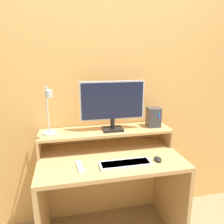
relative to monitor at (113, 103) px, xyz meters
The scene contains 9 objects.
wall_back 0.22m from the monitor, 105.72° to the left, with size 6.00×0.05×2.50m.
desk 0.64m from the monitor, 108.74° to the right, with size 1.11×0.63×0.76m.
monitor_shelf 0.26m from the monitor, 161.55° to the left, with size 1.11×0.27×0.16m.
monitor is the anchor object (origin of this frame).
desk_lamp 0.51m from the monitor, behind, with size 0.12×0.25×0.38m.
router_dock 0.40m from the monitor, ahead, with size 0.11×0.10×0.17m.
keyboard 0.50m from the monitor, 85.50° to the right, with size 0.38×0.12×0.02m.
mouse 0.56m from the monitor, 47.76° to the right, with size 0.05×0.08×0.03m.
remote_control 0.57m from the monitor, 135.88° to the right, with size 0.05×0.17×0.02m.
Camera 1 is at (-0.32, -1.23, 1.53)m, focal length 35.00 mm.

